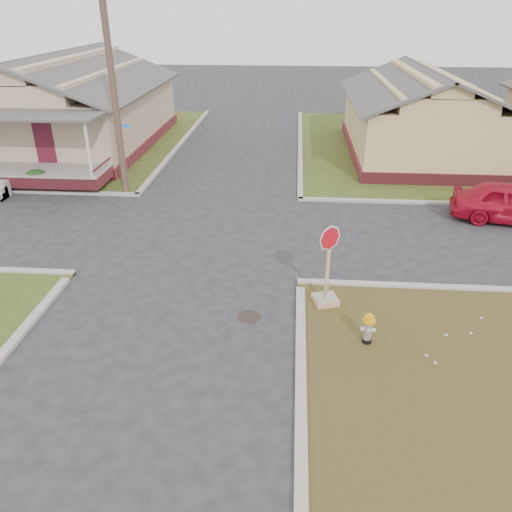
{
  "coord_description": "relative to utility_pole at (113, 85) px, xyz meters",
  "views": [
    {
      "loc": [
        3.27,
        -11.83,
        7.67
      ],
      "look_at": [
        2.27,
        1.0,
        1.1
      ],
      "focal_mm": 35.0,
      "sensor_mm": 36.0,
      "label": 1
    }
  ],
  "objects": [
    {
      "name": "corner_house",
      "position": [
        -5.8,
        7.78,
        -2.38
      ],
      "size": [
        10.1,
        15.5,
        5.3
      ],
      "color": "maroon",
      "rests_on": "ground"
    },
    {
      "name": "verge_far_left",
      "position": [
        -8.8,
        9.1,
        -4.64
      ],
      "size": [
        19.0,
        19.0,
        0.05
      ],
      "primitive_type": "cube",
      "color": "#334318",
      "rests_on": "ground"
    },
    {
      "name": "utility_pole",
      "position": [
        0.0,
        0.0,
        0.0
      ],
      "size": [
        1.8,
        0.28,
        9.0
      ],
      "color": "#49362A",
      "rests_on": "ground"
    },
    {
      "name": "curbs",
      "position": [
        4.2,
        -3.9,
        -4.66
      ],
      "size": [
        80.0,
        40.0,
        0.12
      ],
      "primitive_type": null,
      "color": "#A69D96",
      "rests_on": "ground"
    },
    {
      "name": "fire_hydrant",
      "position": [
        9.45,
        -10.37,
        -4.14
      ],
      "size": [
        0.32,
        0.32,
        0.86
      ],
      "rotation": [
        0.0,
        0.0,
        -0.11
      ],
      "color": "black",
      "rests_on": "ground"
    },
    {
      "name": "side_house_yellow",
      "position": [
        14.2,
        7.6,
        -2.47
      ],
      "size": [
        7.6,
        11.6,
        4.7
      ],
      "color": "maroon",
      "rests_on": "ground"
    },
    {
      "name": "stop_sign",
      "position": [
        8.5,
        -8.58,
        -4.1
      ],
      "size": [
        0.68,
        0.66,
        2.38
      ],
      "rotation": [
        0.0,
        0.0,
        0.29
      ],
      "color": "#A58359",
      "rests_on": "ground"
    },
    {
      "name": "hedge_right",
      "position": [
        -4.04,
        -0.02,
        -4.11
      ],
      "size": [
        1.31,
        1.07,
        1.0
      ],
      "primitive_type": "ellipsoid",
      "color": "#153312",
      "rests_on": "verge_far_left"
    },
    {
      "name": "ground",
      "position": [
        4.2,
        -8.9,
        -4.66
      ],
      "size": [
        120.0,
        120.0,
        0.0
      ],
      "primitive_type": "plane",
      "color": "#242427",
      "rests_on": "ground"
    },
    {
      "name": "manhole",
      "position": [
        6.4,
        -9.4,
        -4.66
      ],
      "size": [
        0.64,
        0.64,
        0.01
      ],
      "primitive_type": "cylinder",
      "color": "black",
      "rests_on": "ground"
    }
  ]
}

